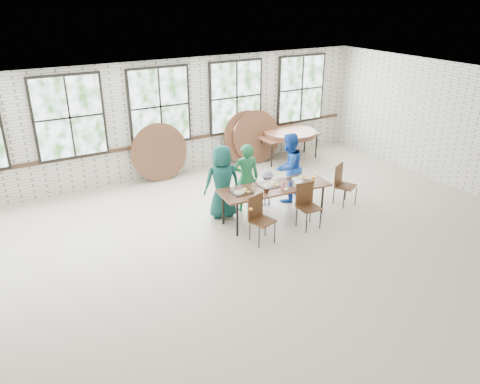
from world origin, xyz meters
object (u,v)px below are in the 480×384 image
object	(u,v)px
dining_table	(275,189)
storage_table	(289,137)
chair_near_left	(259,215)
chair_near_right	(307,201)

from	to	relation	value
dining_table	storage_table	distance (m)	3.85
dining_table	chair_near_left	xyz separation A→B (m)	(-0.80, -0.65, -0.13)
dining_table	storage_table	xyz separation A→B (m)	(2.49, 2.95, -0.00)
dining_table	chair_near_right	bearing A→B (deg)	-52.68
dining_table	chair_near_left	bearing A→B (deg)	-135.68
dining_table	chair_near_right	size ratio (longest dim) A/B	2.59
chair_near_right	chair_near_left	bearing A→B (deg)	-175.07
dining_table	storage_table	world-z (taller)	same
dining_table	storage_table	bearing A→B (deg)	54.92
chair_near_left	storage_table	bearing A→B (deg)	31.43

